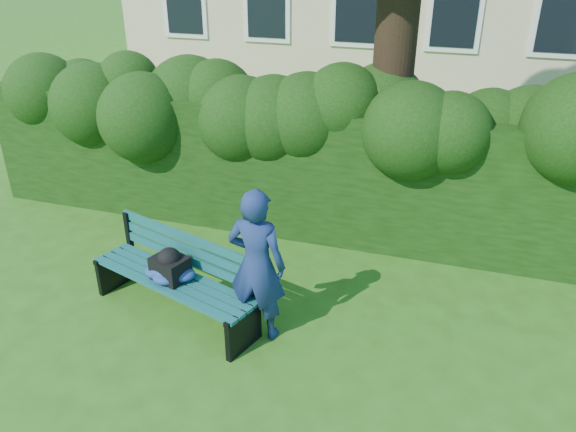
% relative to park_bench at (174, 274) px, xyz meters
% --- Properties ---
extents(ground, '(80.00, 80.00, 0.00)m').
position_rel_park_bench_xyz_m(ground, '(1.02, 0.25, -0.51)').
color(ground, '#2D5B15').
rests_on(ground, ground).
extents(hedge, '(10.00, 1.00, 1.80)m').
position_rel_park_bench_xyz_m(hedge, '(1.02, 2.45, 0.39)').
color(hedge, black).
rests_on(hedge, ground).
extents(park_bench, '(2.12, 1.15, 0.89)m').
position_rel_park_bench_xyz_m(park_bench, '(0.00, 0.00, 0.00)').
color(park_bench, '#0E4945').
rests_on(park_bench, ground).
extents(man_reading, '(0.62, 0.42, 1.65)m').
position_rel_park_bench_xyz_m(man_reading, '(0.98, -0.05, 0.32)').
color(man_reading, navy).
rests_on(man_reading, ground).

